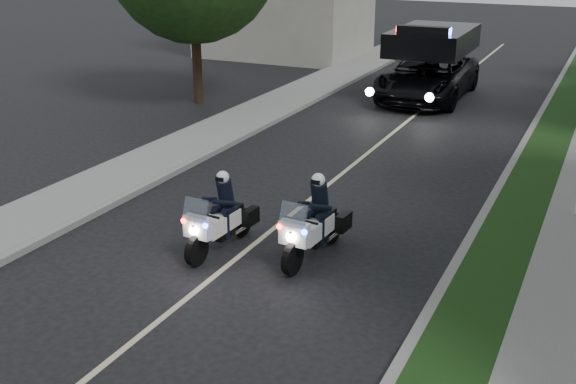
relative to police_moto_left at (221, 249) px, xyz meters
The scene contains 14 objects.
ground 3.45m from the police_moto_left, 81.59° to the right, with size 120.00×120.00×0.00m, color black.
curb_right 8.04m from the police_moto_left, 55.04° to the left, with size 0.20×60.00×0.15m, color gray.
grass_verge 8.46m from the police_moto_left, 51.16° to the left, with size 1.20×60.00×0.16m, color #193814.
curb_left 7.50m from the police_moto_left, 118.62° to the left, with size 0.20×60.00×0.15m, color gray.
sidewalk_left 8.09m from the police_moto_left, 125.48° to the left, with size 2.00×60.00×0.16m, color gray.
lane_marking 6.61m from the police_moto_left, 85.62° to the left, with size 0.12×50.00×0.01m, color #BFB78C.
police_moto_left is the anchor object (origin of this frame).
police_moto_right 1.94m from the police_moto_left, 14.95° to the left, with size 0.72×2.07×1.76m, color silver, non-canonical shape.
police_suv 15.59m from the police_moto_left, 89.39° to the left, with size 3.01×6.50×3.16m, color black.
bicycle 21.63m from the police_moto_left, 95.32° to the left, with size 0.57×1.62×0.85m, color black.
cyclist 21.63m from the police_moto_left, 95.32° to the left, with size 0.57×0.38×1.58m, color black.
sign_post 8.12m from the police_moto_left, 36.79° to the left, with size 0.32×0.32×2.06m, color red, non-canonical shape.
tree_left_near 13.47m from the police_moto_left, 124.45° to the left, with size 6.30×6.30×10.49m, color #204316, non-canonical shape.
tree_left_far 26.09m from the police_moto_left, 110.47° to the left, with size 6.13×6.13×10.22m, color #18320F, non-canonical shape.
Camera 1 is at (6.41, -7.81, 6.18)m, focal length 43.30 mm.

